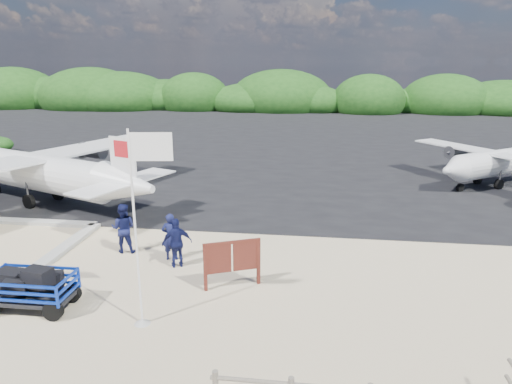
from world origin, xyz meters
TOP-DOWN VIEW (x-y plane):
  - ground at (0.00, 0.00)m, footprint 160.00×160.00m
  - asphalt_apron at (0.00, 30.00)m, footprint 90.00×50.00m
  - vegetation_band at (0.00, 55.00)m, footprint 124.00×8.00m
  - baggage_cart at (-3.10, -1.67)m, footprint 2.57×1.48m
  - flagpole at (0.31, -2.03)m, footprint 1.11×0.59m
  - signboard at (2.37, 0.36)m, footprint 1.85×0.93m
  - crew_a at (-0.19, 2.16)m, footprint 0.70×0.54m
  - crew_b at (-2.13, 2.60)m, footprint 0.98×0.80m
  - crew_c at (0.21, 1.60)m, footprint 1.12×0.80m
  - aircraft_large at (15.72, 25.89)m, footprint 21.05×21.05m
  - aircraft_small at (-14.89, 30.15)m, footprint 11.53×11.53m

SIDE VIEW (x-z plane):
  - ground at x=0.00m, z-range 0.00..0.00m
  - asphalt_apron at x=0.00m, z-range -0.02..0.02m
  - vegetation_band at x=0.00m, z-range -2.20..2.20m
  - baggage_cart at x=-3.10m, z-range -0.64..0.64m
  - flagpole at x=0.31m, z-range -2.66..2.66m
  - signboard at x=2.37m, z-range -0.80..0.80m
  - aircraft_large at x=15.72m, z-range -2.43..2.43m
  - aircraft_small at x=-14.89m, z-range -1.49..1.49m
  - crew_a at x=-0.19m, z-range 0.00..1.73m
  - crew_c at x=0.21m, z-range 0.00..1.76m
  - crew_b at x=-2.13m, z-range 0.00..1.87m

